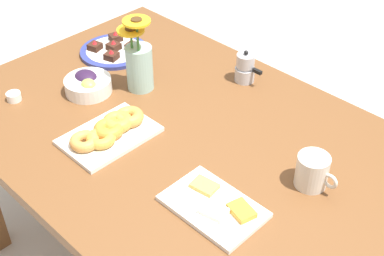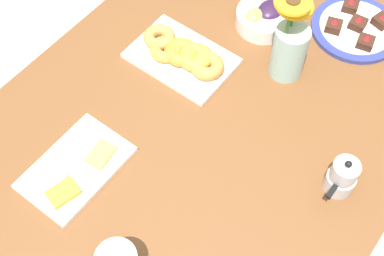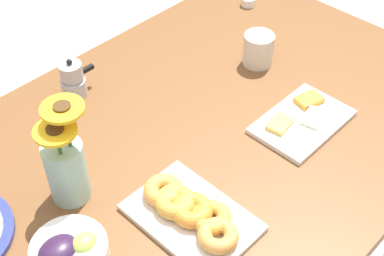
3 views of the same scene
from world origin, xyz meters
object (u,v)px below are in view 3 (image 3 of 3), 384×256
Objects in this scene: cheese_platter at (302,120)px; croissant_platter at (190,212)px; jam_cup_berry at (248,1)px; flower_vase at (66,166)px; grape_bowl at (69,252)px; dining_table at (192,162)px; coffee_mug at (259,49)px; moka_pot at (73,80)px.

croissant_platter is (-0.43, -0.01, 0.01)m from cheese_platter.
flower_vase is (-0.93, -0.24, 0.08)m from jam_cup_berry.
grape_bowl is 0.61× the size of cheese_platter.
jam_cup_berry is at bearing 27.62° from dining_table.
grape_bowl reaches higher than croissant_platter.
coffee_mug is 0.46× the size of flower_vase.
jam_cup_berry is 0.40× the size of moka_pot.
cheese_platter is (-0.13, -0.25, -0.04)m from coffee_mug.
croissant_platter is 0.29m from flower_vase.
coffee_mug is at bearing 13.07° from dining_table.
croissant_platter is at bearing -99.22° from moka_pot.
cheese_platter is (0.25, -0.16, 0.09)m from dining_table.
dining_table is 0.27m from croissant_platter.
flower_vase is at bearing 167.24° from dining_table.
moka_pot is at bearing 123.14° from cheese_platter.
dining_table is at bearing 146.19° from cheese_platter.
coffee_mug is 0.61m from croissant_platter.
jam_cup_berry is (0.36, 0.48, 0.01)m from cheese_platter.
coffee_mug reaches higher than croissant_platter.
moka_pot is (0.22, 0.29, -0.05)m from flower_vase.
croissant_platter is (-0.55, -0.26, -0.03)m from coffee_mug.
grape_bowl is at bearing -128.03° from moka_pot.
dining_table is 0.45m from grape_bowl.
cheese_platter reaches higher than jam_cup_berry.
coffee_mug reaches higher than grape_bowl.
grape_bowl reaches higher than cheese_platter.
dining_table is 0.40m from moka_pot.
grape_bowl is 0.68m from cheese_platter.
flower_vase is (-0.69, -0.01, 0.05)m from coffee_mug.
jam_cup_berry is at bearing -3.47° from moka_pot.
moka_pot is at bearing 176.53° from jam_cup_berry.
croissant_platter is at bearing -22.73° from grape_bowl.
jam_cup_berry is 0.18× the size of flower_vase.
cheese_platter is 0.96× the size of flower_vase.
grape_bowl is 1.10m from jam_cup_berry.
grape_bowl is at bearing 157.27° from croissant_platter.
coffee_mug is 0.48× the size of cheese_platter.
coffee_mug is (0.37, 0.09, 0.13)m from dining_table.
moka_pot is at bearing 149.68° from coffee_mug.
flower_vase is at bearing -128.06° from moka_pot.
coffee_mug is 0.43× the size of croissant_platter.
moka_pot is at bearing 104.98° from dining_table.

